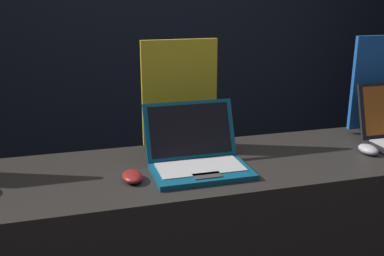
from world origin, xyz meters
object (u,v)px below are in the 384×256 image
object	(u,v)px
laptop_middle	(197,155)
mouse_back	(368,149)
mouse_middle	(132,176)
promo_stand_back	(382,87)
promo_stand_middle	(180,98)

from	to	relation	value
laptop_middle	mouse_back	world-z (taller)	laptop_middle
mouse_middle	mouse_back	world-z (taller)	mouse_back
mouse_middle	promo_stand_back	distance (m)	1.25
promo_stand_middle	promo_stand_back	world-z (taller)	promo_stand_middle
mouse_middle	mouse_back	xyz separation A→B (m)	(0.97, 0.01, 0.00)
laptop_middle	mouse_back	distance (m)	0.72
mouse_middle	promo_stand_middle	bearing A→B (deg)	50.08
promo_stand_middle	promo_stand_back	bearing A→B (deg)	-1.92
promo_stand_back	laptop_middle	bearing A→B (deg)	-167.25
promo_stand_middle	mouse_back	world-z (taller)	promo_stand_middle
laptop_middle	mouse_back	bearing A→B (deg)	-3.26
laptop_middle	promo_stand_back	xyz separation A→B (m)	(0.96, 0.22, 0.16)
promo_stand_middle	laptop_middle	bearing A→B (deg)	-90.00
promo_stand_middle	mouse_back	bearing A→B (deg)	-21.94
mouse_middle	promo_stand_back	world-z (taller)	promo_stand_back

